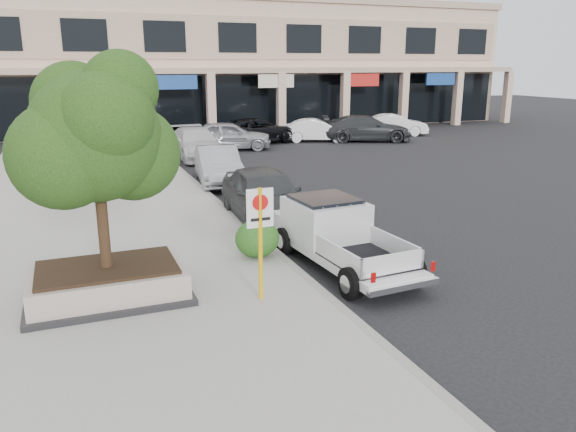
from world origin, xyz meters
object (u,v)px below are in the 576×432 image
object	(u,v)px
planter_tree	(102,136)
curb_car_b	(218,165)
lot_car_d	(255,131)
curb_car_c	(196,143)
curb_car_a	(265,195)
no_parking_sign	(260,229)
lot_car_e	(348,127)
pickup_truck	(343,237)
lot_car_a	(228,135)
lot_car_c	(366,128)
lot_car_b	(317,130)
curb_car_d	(178,137)
lot_car_f	(395,125)
planter	(108,282)

from	to	relation	value
planter_tree	curb_car_b	xyz separation A→B (m)	(5.04, 10.70, -2.66)
lot_car_d	curb_car_c	bearing A→B (deg)	114.97
planter_tree	curb_car_a	size ratio (longest dim) A/B	0.81
curb_car_a	lot_car_d	world-z (taller)	curb_car_a
planter_tree	no_parking_sign	distance (m)	3.53
no_parking_sign	lot_car_e	world-z (taller)	no_parking_sign
pickup_truck	lot_car_a	size ratio (longest dim) A/B	1.03
no_parking_sign	lot_car_c	size ratio (longest dim) A/B	0.41
planter_tree	lot_car_b	size ratio (longest dim) A/B	0.93
planter_tree	lot_car_e	distance (m)	27.52
curb_car_c	lot_car_a	xyz separation A→B (m)	(2.35, 2.20, 0.05)
curb_car_a	curb_car_b	xyz separation A→B (m)	(0.13, 6.12, -0.09)
pickup_truck	lot_car_e	bearing A→B (deg)	58.36
curb_car_b	curb_car_d	size ratio (longest dim) A/B	0.87
curb_car_a	lot_car_a	xyz separation A→B (m)	(3.03, 14.86, -0.02)
lot_car_b	lot_car_d	distance (m)	3.95
lot_car_a	lot_car_e	bearing A→B (deg)	-63.84
lot_car_c	lot_car_d	world-z (taller)	lot_car_c
lot_car_c	lot_car_b	bearing A→B (deg)	93.16
lot_car_f	lot_car_e	bearing A→B (deg)	112.79
planter_tree	lot_car_d	bearing A→B (deg)	64.54
curb_car_a	lot_car_c	size ratio (longest dim) A/B	0.88
lot_car_b	lot_car_d	world-z (taller)	lot_car_d
curb_car_d	lot_car_a	distance (m)	2.88
planter_tree	lot_car_b	distance (m)	25.33
lot_car_b	lot_car_c	bearing A→B (deg)	-88.69
planter_tree	curb_car_a	distance (m)	7.19
lot_car_c	lot_car_d	bearing A→B (deg)	99.44
lot_car_c	planter	bearing A→B (deg)	161.32
pickup_truck	curb_car_c	distance (m)	17.29
curb_car_c	lot_car_e	world-z (taller)	curb_car_c
planter	lot_car_b	size ratio (longest dim) A/B	0.75
no_parking_sign	lot_car_b	bearing A→B (deg)	62.92
lot_car_d	lot_car_f	bearing A→B (deg)	-105.00
no_parking_sign	curb_car_b	world-z (taller)	no_parking_sign
curb_car_b	curb_car_d	bearing A→B (deg)	96.10
curb_car_c	lot_car_d	distance (m)	6.18
planter	curb_car_d	xyz separation A→B (m)	(5.46, 20.79, 0.25)
curb_car_b	lot_car_f	size ratio (longest dim) A/B	1.04
lot_car_b	curb_car_c	bearing A→B (deg)	133.26
curb_car_a	lot_car_e	world-z (taller)	curb_car_a
lot_car_a	lot_car_d	distance (m)	2.97
planter	lot_car_c	bearing A→B (deg)	49.28
no_parking_sign	lot_car_e	bearing A→B (deg)	58.74
planter	pickup_truck	xyz separation A→B (m)	(5.39, 0.11, 0.31)
lot_car_c	lot_car_e	xyz separation A→B (m)	(-0.35, 1.84, -0.12)
planter_tree	curb_car_d	bearing A→B (deg)	75.54
no_parking_sign	lot_car_f	bearing A→B (deg)	52.68
lot_car_b	lot_car_c	xyz separation A→B (m)	(2.98, -1.02, 0.10)
pickup_truck	curb_car_d	distance (m)	20.68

